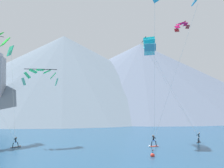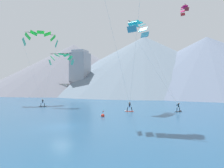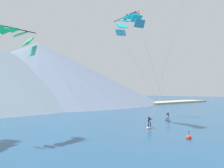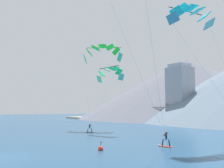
# 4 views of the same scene
# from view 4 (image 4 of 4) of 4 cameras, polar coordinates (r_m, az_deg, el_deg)

# --- Properties ---
(ground_plane) EXTENTS (400.00, 400.00, 0.00)m
(ground_plane) POSITION_cam_4_polar(r_m,az_deg,el_deg) (24.61, -23.12, -15.23)
(ground_plane) COLOR navy
(kitesurfer_near_trail) EXTENTS (1.78, 0.94, 1.81)m
(kitesurfer_near_trail) POSITION_cam_4_polar(r_m,az_deg,el_deg) (29.80, 11.89, -12.76)
(kitesurfer_near_trail) COLOR #E54C33
(kitesurfer_near_trail) RESTS_ON ground
(kitesurfer_mid_center) EXTENTS (1.68, 1.28, 1.64)m
(kitesurfer_mid_center) POSITION_cam_4_polar(r_m,az_deg,el_deg) (47.30, -4.86, -10.41)
(kitesurfer_mid_center) COLOR black
(kitesurfer_mid_center) RESTS_ON ground
(parafoil_kite_near_lead) EXTENTS (9.21, 6.65, 16.18)m
(parafoil_kite_near_lead) POSITION_cam_4_polar(r_m,az_deg,el_deg) (34.88, 17.58, 14.91)
(parafoil_kite_near_lead) COLOR teal
(parafoil_kite_mid_center) EXTENTS (9.45, 10.41, 17.64)m
(parafoil_kite_mid_center) POSITION_cam_4_polar(r_m,az_deg,el_deg) (57.14, -2.17, 7.38)
(parafoil_kite_mid_center) COLOR #22B285
(parafoil_kite_distant_high_outer) EXTENTS (5.79, 2.62, 2.66)m
(parafoil_kite_distant_high_outer) POSITION_cam_4_polar(r_m,az_deg,el_deg) (46.15, -0.42, 2.67)
(parafoil_kite_distant_high_outer) COLOR #3BB895
(race_marker_buoy) EXTENTS (0.56, 0.56, 1.02)m
(race_marker_buoy) POSITION_cam_4_polar(r_m,az_deg,el_deg) (26.70, -2.60, -14.57)
(race_marker_buoy) COLOR red
(race_marker_buoy) RESTS_ON ground
(shore_building_harbour_front) EXTENTS (5.32, 6.22, 5.29)m
(shore_building_harbour_front) POSITION_cam_4_polar(r_m,az_deg,el_deg) (73.36, 21.72, -6.66)
(shore_building_harbour_front) COLOR #B7AD9E
(shore_building_harbour_front) RESTS_ON ground
(shore_building_quay_east) EXTENTS (7.20, 4.28, 5.11)m
(shore_building_quay_east) POSITION_cam_4_polar(r_m,az_deg,el_deg) (86.22, 10.32, -6.86)
(shore_building_quay_east) COLOR silver
(shore_building_quay_east) RESTS_ON ground
(highrise_tower) EXTENTS (7.00, 7.00, 19.56)m
(highrise_tower) POSITION_cam_4_polar(r_m,az_deg,el_deg) (86.66, 15.32, -2.10)
(highrise_tower) COLOR #999EA8
(highrise_tower) RESTS_ON ground
(mountain_peak_west_ridge) EXTENTS (105.21, 105.21, 29.03)m
(mountain_peak_west_ridge) POSITION_cam_4_polar(r_m,az_deg,el_deg) (126.47, 16.87, -0.93)
(mountain_peak_west_ridge) COLOR slate
(mountain_peak_west_ridge) RESTS_ON ground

